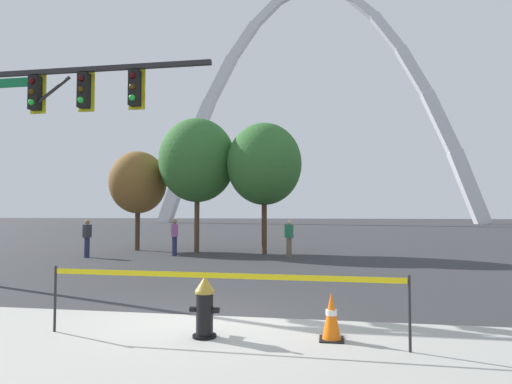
{
  "coord_description": "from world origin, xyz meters",
  "views": [
    {
      "loc": [
        2.16,
        -7.5,
        1.91
      ],
      "look_at": [
        0.09,
        5.0,
        2.5
      ],
      "focal_mm": 30.26,
      "sensor_mm": 36.0,
      "label": 1
    }
  ],
  "objects_px": {
    "pedestrian_walking_right": "(175,237)",
    "pedestrian_walking_left": "(289,238)",
    "fire_hydrant": "(205,307)",
    "traffic_cone_by_hydrant": "(331,316)",
    "pedestrian_standing_center": "(87,238)",
    "monument_arch": "(314,114)",
    "traffic_signal_gantry": "(46,122)"
  },
  "relations": [
    {
      "from": "pedestrian_standing_center",
      "to": "traffic_cone_by_hydrant",
      "type": "bearing_deg",
      "value": -45.49
    },
    {
      "from": "fire_hydrant",
      "to": "traffic_signal_gantry",
      "type": "bearing_deg",
      "value": 145.48
    },
    {
      "from": "traffic_cone_by_hydrant",
      "to": "pedestrian_standing_center",
      "type": "height_order",
      "value": "pedestrian_standing_center"
    },
    {
      "from": "traffic_cone_by_hydrant",
      "to": "traffic_signal_gantry",
      "type": "distance_m",
      "value": 9.0
    },
    {
      "from": "traffic_cone_by_hydrant",
      "to": "monument_arch",
      "type": "height_order",
      "value": "monument_arch"
    },
    {
      "from": "fire_hydrant",
      "to": "pedestrian_walking_left",
      "type": "height_order",
      "value": "pedestrian_walking_left"
    },
    {
      "from": "pedestrian_standing_center",
      "to": "pedestrian_walking_left",
      "type": "bearing_deg",
      "value": 8.52
    },
    {
      "from": "fire_hydrant",
      "to": "pedestrian_walking_left",
      "type": "xyz_separation_m",
      "value": [
        0.27,
        11.64,
        0.35
      ]
    },
    {
      "from": "fire_hydrant",
      "to": "pedestrian_walking_right",
      "type": "distance_m",
      "value": 12.54
    },
    {
      "from": "pedestrian_walking_right",
      "to": "pedestrian_walking_left",
      "type": "bearing_deg",
      "value": 0.41
    },
    {
      "from": "pedestrian_walking_left",
      "to": "pedestrian_walking_right",
      "type": "bearing_deg",
      "value": -179.59
    },
    {
      "from": "traffic_signal_gantry",
      "to": "pedestrian_walking_right",
      "type": "relative_size",
      "value": 4.04
    },
    {
      "from": "traffic_signal_gantry",
      "to": "pedestrian_walking_left",
      "type": "distance_m",
      "value": 10.34
    },
    {
      "from": "pedestrian_standing_center",
      "to": "traffic_signal_gantry",
      "type": "bearing_deg",
      "value": -67.61
    },
    {
      "from": "monument_arch",
      "to": "pedestrian_standing_center",
      "type": "distance_m",
      "value": 60.37
    },
    {
      "from": "fire_hydrant",
      "to": "pedestrian_standing_center",
      "type": "distance_m",
      "value": 13.2
    },
    {
      "from": "pedestrian_walking_right",
      "to": "monument_arch",
      "type": "bearing_deg",
      "value": 85.47
    },
    {
      "from": "traffic_signal_gantry",
      "to": "pedestrian_walking_left",
      "type": "relative_size",
      "value": 4.04
    },
    {
      "from": "traffic_cone_by_hydrant",
      "to": "pedestrian_walking_right",
      "type": "bearing_deg",
      "value": 120.11
    },
    {
      "from": "pedestrian_standing_center",
      "to": "pedestrian_walking_right",
      "type": "xyz_separation_m",
      "value": [
        3.41,
        1.22,
        0.0
      ]
    },
    {
      "from": "traffic_cone_by_hydrant",
      "to": "pedestrian_walking_right",
      "type": "height_order",
      "value": "pedestrian_walking_right"
    },
    {
      "from": "pedestrian_standing_center",
      "to": "fire_hydrant",
      "type": "bearing_deg",
      "value": -51.9
    },
    {
      "from": "traffic_signal_gantry",
      "to": "monument_arch",
      "type": "bearing_deg",
      "value": 85.44
    },
    {
      "from": "pedestrian_walking_right",
      "to": "traffic_signal_gantry",
      "type": "bearing_deg",
      "value": -94.77
    },
    {
      "from": "fire_hydrant",
      "to": "traffic_cone_by_hydrant",
      "type": "xyz_separation_m",
      "value": [
        1.9,
        0.16,
        -0.11
      ]
    },
    {
      "from": "traffic_cone_by_hydrant",
      "to": "pedestrian_standing_center",
      "type": "relative_size",
      "value": 0.46
    },
    {
      "from": "pedestrian_walking_left",
      "to": "pedestrian_walking_right",
      "type": "xyz_separation_m",
      "value": [
        -5.0,
        -0.04,
        0.0
      ]
    },
    {
      "from": "fire_hydrant",
      "to": "traffic_cone_by_hydrant",
      "type": "distance_m",
      "value": 1.91
    },
    {
      "from": "pedestrian_walking_left",
      "to": "traffic_signal_gantry",
      "type": "bearing_deg",
      "value": -125.5
    },
    {
      "from": "traffic_signal_gantry",
      "to": "pedestrian_standing_center",
      "type": "bearing_deg",
      "value": 112.39
    },
    {
      "from": "traffic_cone_by_hydrant",
      "to": "pedestrian_standing_center",
      "type": "xyz_separation_m",
      "value": [
        -10.05,
        10.22,
        0.46
      ]
    },
    {
      "from": "traffic_signal_gantry",
      "to": "pedestrian_standing_center",
      "type": "height_order",
      "value": "traffic_signal_gantry"
    }
  ]
}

